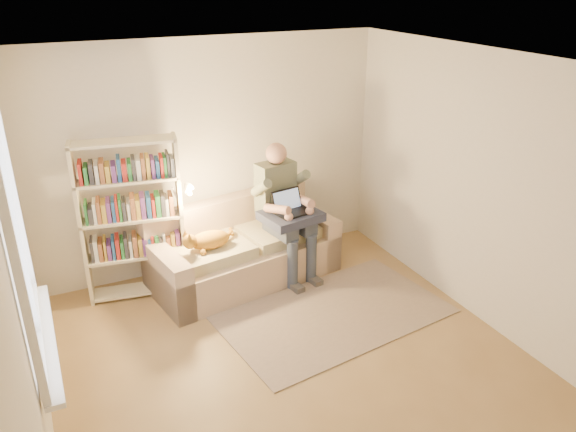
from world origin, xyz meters
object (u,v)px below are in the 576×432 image
person (283,204)px  bookshelf (131,212)px  laptop (292,206)px  cat (206,240)px  sofa (242,252)px

person → bookshelf: 1.61m
person → laptop: size_ratio=3.77×
person → laptop: bearing=-80.2°
cat → bookshelf: (-0.66, 0.37, 0.30)m
bookshelf → cat: bearing=-20.2°
cat → bookshelf: bookshelf is taller
sofa → cat: (-0.47, -0.21, 0.34)m
person → bookshelf: bearing=162.1°
sofa → person: (0.47, -0.08, 0.53)m
person → bookshelf: (-1.59, 0.23, 0.10)m
cat → person: bearing=-1.5°
cat → bookshelf: size_ratio=0.36×
cat → laptop: size_ratio=1.56×
sofa → person: bearing=-19.1°
person → bookshelf: size_ratio=0.88×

